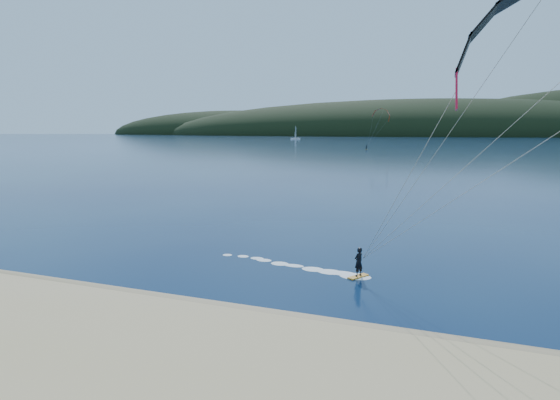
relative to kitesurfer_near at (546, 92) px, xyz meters
name	(u,v)px	position (x,y,z in m)	size (l,w,h in m)	color
ground	(98,341)	(-17.37, -6.38, -10.54)	(1800.00, 1800.00, 0.00)	#08183C
wet_sand	(159,303)	(-17.37, -1.88, -10.49)	(220.00, 2.50, 0.10)	olive
headland	(443,136)	(-16.74, 738.91, -10.54)	(1200.00, 310.00, 140.00)	black
kitesurfer_near	(546,92)	(0.00, 0.00, 0.00)	(23.60, 9.45, 14.43)	#C67C17
kitesurfer_far	(381,118)	(-33.81, 190.62, 3.75)	(11.64, 6.35, 17.55)	#C67C17
sailboat	(295,138)	(-143.34, 397.42, -9.57)	(9.37, 5.87, 13.07)	white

